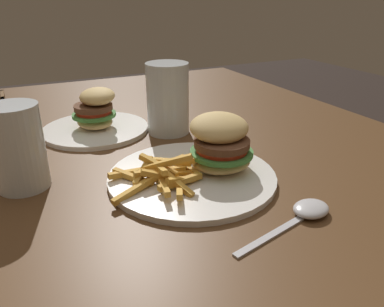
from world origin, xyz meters
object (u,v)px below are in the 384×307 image
Objects in this scene: meal_plate_near at (203,161)px; meal_plate_far at (96,118)px; juice_glass at (18,151)px; beer_glass at (168,101)px; spoon at (308,211)px.

meal_plate_near is 1.23× the size of meal_plate_far.
beer_glass is at bearing 23.65° from juice_glass.
beer_glass reaches higher than spoon.
juice_glass is (-0.28, 0.10, 0.03)m from meal_plate_near.
meal_plate_near is 0.33m from meal_plate_far.
beer_glass is (0.03, 0.23, 0.04)m from meal_plate_near.
beer_glass is at bearing 82.57° from meal_plate_near.
juice_glass is at bearing -127.81° from meal_plate_far.
beer_glass is 0.17m from meal_plate_far.
spoon is 0.78× the size of meal_plate_far.
spoon is at bearing -36.69° from juice_glass.
juice_glass is (-0.31, -0.14, -0.01)m from beer_glass.
meal_plate_near is 0.19m from spoon.
meal_plate_near is 1.88× the size of beer_glass.
meal_plate_far is (-0.15, 0.08, -0.04)m from beer_glass.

